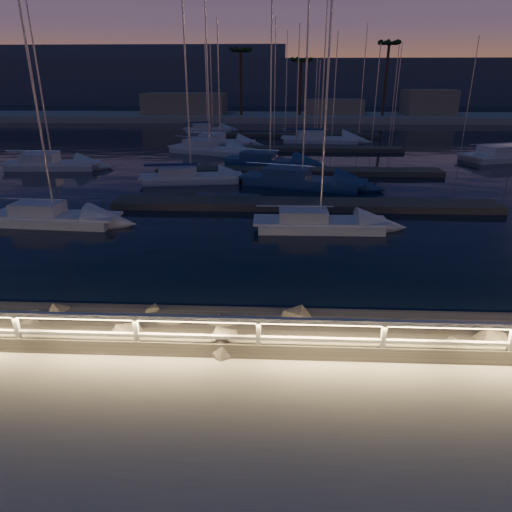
% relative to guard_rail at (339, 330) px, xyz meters
% --- Properties ---
extents(ground, '(400.00, 400.00, 0.00)m').
position_rel_guard_rail_xyz_m(ground, '(0.07, 0.00, -0.77)').
color(ground, '#A9A599').
rests_on(ground, ground).
extents(harbor_water, '(400.00, 440.00, 0.60)m').
position_rel_guard_rail_xyz_m(harbor_water, '(0.07, 31.22, -1.74)').
color(harbor_water, black).
rests_on(harbor_water, ground).
extents(guard_rail, '(44.11, 0.12, 1.06)m').
position_rel_guard_rail_xyz_m(guard_rail, '(0.00, 0.00, 0.00)').
color(guard_rail, silver).
rests_on(guard_rail, ground).
extents(riprap, '(39.14, 3.15, 1.49)m').
position_rel_guard_rail_xyz_m(riprap, '(2.12, 1.50, -0.99)').
color(riprap, slate).
rests_on(riprap, ground).
extents(floating_docks, '(22.00, 36.00, 0.40)m').
position_rel_guard_rail_xyz_m(floating_docks, '(0.07, 32.50, -1.17)').
color(floating_docks, '#534B45').
rests_on(floating_docks, ground).
extents(far_shore, '(160.00, 14.00, 5.20)m').
position_rel_guard_rail_xyz_m(far_shore, '(-0.06, 74.05, -0.48)').
color(far_shore, '#A9A599').
rests_on(far_shore, ground).
extents(palm_left, '(3.00, 3.00, 11.20)m').
position_rel_guard_rail_xyz_m(palm_left, '(-7.93, 72.00, 9.36)').
color(palm_left, '#43321F').
rests_on(palm_left, ground).
extents(palm_center, '(3.00, 3.00, 9.70)m').
position_rel_guard_rail_xyz_m(palm_center, '(2.07, 73.00, 8.01)').
color(palm_center, '#43321F').
rests_on(palm_center, ground).
extents(palm_right, '(3.00, 3.00, 12.20)m').
position_rel_guard_rail_xyz_m(palm_right, '(16.07, 72.00, 10.26)').
color(palm_right, '#43321F').
rests_on(palm_right, ground).
extents(distant_hills, '(230.00, 37.50, 18.00)m').
position_rel_guard_rail_xyz_m(distant_hills, '(-22.06, 133.69, 3.96)').
color(distant_hills, '#3D495F').
rests_on(distant_hills, ground).
extents(sailboat_a, '(6.68, 2.43, 11.22)m').
position_rel_guard_rail_xyz_m(sailboat_a, '(-13.02, 12.29, -0.96)').
color(sailboat_a, silver).
rests_on(sailboat_a, ground).
extents(sailboat_b, '(6.56, 2.10, 11.09)m').
position_rel_guard_rail_xyz_m(sailboat_b, '(0.41, 12.00, -0.98)').
color(sailboat_b, silver).
rests_on(sailboat_b, ground).
extents(sailboat_c, '(8.86, 4.85, 14.50)m').
position_rel_guard_rail_xyz_m(sailboat_c, '(-0.05, 21.74, -0.93)').
color(sailboat_c, navy).
rests_on(sailboat_c, ground).
extents(sailboat_e, '(7.73, 2.72, 13.03)m').
position_rel_guard_rail_xyz_m(sailboat_e, '(-20.14, 27.03, -0.91)').
color(sailboat_e, silver).
rests_on(sailboat_e, ground).
extents(sailboat_f, '(7.41, 3.23, 12.23)m').
position_rel_guard_rail_xyz_m(sailboat_f, '(-7.88, 22.49, -0.96)').
color(sailboat_f, silver).
rests_on(sailboat_f, ground).
extents(sailboat_g, '(8.22, 4.51, 13.45)m').
position_rel_guard_rail_xyz_m(sailboat_g, '(-2.39, 29.41, -0.95)').
color(sailboat_g, navy).
rests_on(sailboat_g, ground).
extents(sailboat_j, '(8.78, 5.47, 14.55)m').
position_rel_guard_rail_xyz_m(sailboat_j, '(-8.43, 35.93, -0.91)').
color(sailboat_j, silver).
rests_on(sailboat_j, ground).
extents(sailboat_k, '(9.20, 3.59, 15.22)m').
position_rel_guard_rail_xyz_m(sailboat_k, '(3.11, 44.58, -0.91)').
color(sailboat_k, silver).
rests_on(sailboat_k, ground).
extents(sailboat_l, '(10.43, 6.03, 17.05)m').
position_rel_guard_rail_xyz_m(sailboat_l, '(19.64, 33.50, -0.90)').
color(sailboat_l, silver).
rests_on(sailboat_l, ground).
extents(sailboat_m, '(6.88, 3.52, 11.36)m').
position_rel_guard_rail_xyz_m(sailboat_m, '(-11.42, 54.95, -0.95)').
color(sailboat_m, silver).
rests_on(sailboat_m, ground).
extents(sailboat_n, '(7.76, 3.43, 12.81)m').
position_rel_guard_rail_xyz_m(sailboat_n, '(-8.13, 41.90, -0.94)').
color(sailboat_n, silver).
rests_on(sailboat_n, ground).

